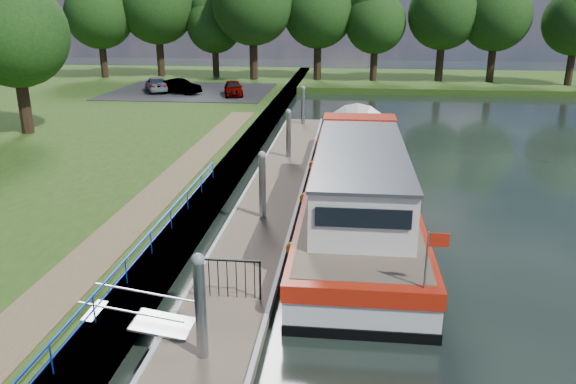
# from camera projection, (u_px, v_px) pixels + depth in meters

# --- Properties ---
(ground) EXTENTS (160.00, 160.00, 0.00)m
(ground) POSITION_uv_depth(u_px,v_px,m) (209.00, 357.00, 13.40)
(ground) COLOR black
(ground) RESTS_ON ground
(bank_edge) EXTENTS (1.10, 90.00, 0.78)m
(bank_edge) POSITION_uv_depth(u_px,v_px,m) (232.00, 168.00, 27.70)
(bank_edge) COLOR #473D2D
(bank_edge) RESTS_ON ground
(far_bank) EXTENTS (60.00, 18.00, 0.60)m
(far_bank) POSITION_uv_depth(u_px,v_px,m) (432.00, 81.00, 61.14)
(far_bank) COLOR #233E11
(far_bank) RESTS_ON ground
(footpath) EXTENTS (1.60, 40.00, 0.05)m
(footpath) POSITION_uv_depth(u_px,v_px,m) (145.00, 207.00, 21.16)
(footpath) COLOR brown
(footpath) RESTS_ON riverbank
(carpark) EXTENTS (14.00, 12.00, 0.06)m
(carpark) POSITION_uv_depth(u_px,v_px,m) (191.00, 91.00, 50.16)
(carpark) COLOR black
(carpark) RESTS_ON riverbank
(blue_fence) EXTENTS (0.04, 18.04, 0.72)m
(blue_fence) POSITION_uv_depth(u_px,v_px,m) (139.00, 251.00, 16.11)
(blue_fence) COLOR #0C2DBF
(blue_fence) RESTS_ON riverbank
(pontoon) EXTENTS (2.50, 30.00, 0.56)m
(pontoon) POSITION_uv_depth(u_px,v_px,m) (278.00, 186.00, 25.61)
(pontoon) COLOR brown
(pontoon) RESTS_ON ground
(mooring_piles) EXTENTS (0.30, 27.30, 3.55)m
(mooring_piles) POSITION_uv_depth(u_px,v_px,m) (278.00, 163.00, 25.27)
(mooring_piles) COLOR gray
(mooring_piles) RESTS_ON ground
(gangway) EXTENTS (2.58, 1.00, 0.92)m
(gangway) POSITION_uv_depth(u_px,v_px,m) (140.00, 319.00, 13.87)
(gangway) COLOR #A5A8AD
(gangway) RESTS_ON ground
(gate_panel) EXTENTS (1.85, 0.05, 1.15)m
(gate_panel) POSITION_uv_depth(u_px,v_px,m) (227.00, 273.00, 15.12)
(gate_panel) COLOR black
(gate_panel) RESTS_ON ground
(barge) EXTENTS (4.36, 21.15, 4.78)m
(barge) POSITION_uv_depth(u_px,v_px,m) (358.00, 179.00, 23.55)
(barge) COLOR black
(barge) RESTS_ON ground
(horizon_trees) EXTENTS (54.38, 10.03, 12.87)m
(horizon_trees) POSITION_uv_depth(u_px,v_px,m) (306.00, 7.00, 57.02)
(horizon_trees) COLOR #332316
(horizon_trees) RESTS_ON ground
(bank_tree_a) EXTENTS (6.12, 6.12, 9.72)m
(bank_tree_a) POSITION_uv_depth(u_px,v_px,m) (14.00, 24.00, 31.81)
(bank_tree_a) COLOR #332316
(bank_tree_a) RESTS_ON riverbank
(car_a) EXTENTS (2.35, 3.96, 1.26)m
(car_a) POSITION_uv_depth(u_px,v_px,m) (233.00, 88.00, 47.29)
(car_a) COLOR #999999
(car_a) RESTS_ON carpark
(car_b) EXTENTS (4.01, 2.50, 1.25)m
(car_b) POSITION_uv_depth(u_px,v_px,m) (180.00, 86.00, 48.32)
(car_b) COLOR #999999
(car_b) RESTS_ON carpark
(car_c) EXTENTS (3.45, 4.73, 1.27)m
(car_c) POSITION_uv_depth(u_px,v_px,m) (156.00, 84.00, 49.53)
(car_c) COLOR #999999
(car_c) RESTS_ON carpark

